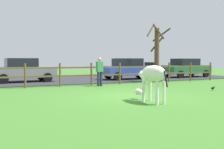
# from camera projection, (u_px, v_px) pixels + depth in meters

# --- Properties ---
(ground_plane) EXTENTS (60.00, 60.00, 0.00)m
(ground_plane) POSITION_uv_depth(u_px,v_px,m) (129.00, 96.00, 10.63)
(ground_plane) COLOR #3D7528
(parking_asphalt) EXTENTS (28.00, 7.40, 0.05)m
(parking_asphalt) POSITION_uv_depth(u_px,v_px,m) (70.00, 80.00, 19.08)
(parking_asphalt) COLOR #2D2D33
(parking_asphalt) RESTS_ON ground_plane
(paddock_fence) EXTENTS (20.57, 0.11, 1.32)m
(paddock_fence) POSITION_uv_depth(u_px,v_px,m) (76.00, 73.00, 14.82)
(paddock_fence) COLOR brown
(paddock_fence) RESTS_ON ground_plane
(bare_tree) EXTENTS (1.64, 1.46, 4.00)m
(bare_tree) POSITION_uv_depth(u_px,v_px,m) (157.00, 52.00, 17.27)
(bare_tree) COLOR #513A23
(bare_tree) RESTS_ON ground_plane
(zebra) EXTENTS (0.54, 1.94, 1.41)m
(zebra) POSITION_uv_depth(u_px,v_px,m) (152.00, 76.00, 9.01)
(zebra) COLOR white
(zebra) RESTS_ON ground_plane
(crow_on_grass) EXTENTS (0.21, 0.10, 0.20)m
(crow_on_grass) POSITION_uv_depth(u_px,v_px,m) (213.00, 88.00, 12.55)
(crow_on_grass) COLOR black
(crow_on_grass) RESTS_ON ground_plane
(parked_car_grey) EXTENTS (4.13, 2.15, 1.56)m
(parked_car_grey) POSITION_uv_depth(u_px,v_px,m) (23.00, 70.00, 16.97)
(parked_car_grey) COLOR slate
(parked_car_grey) RESTS_ON parking_asphalt
(parked_car_blue) EXTENTS (4.01, 1.90, 1.56)m
(parked_car_blue) POSITION_uv_depth(u_px,v_px,m) (129.00, 69.00, 19.47)
(parked_car_blue) COLOR #2D4CAD
(parked_car_blue) RESTS_ON parking_asphalt
(parked_car_green) EXTENTS (4.03, 1.94, 1.56)m
(parked_car_green) POSITION_uv_depth(u_px,v_px,m) (186.00, 68.00, 21.83)
(parked_car_green) COLOR #236B38
(parked_car_green) RESTS_ON parking_asphalt
(visitor_near_fence) EXTENTS (0.38, 0.26, 1.64)m
(visitor_near_fence) POSITION_uv_depth(u_px,v_px,m) (100.00, 70.00, 14.67)
(visitor_near_fence) COLOR #232847
(visitor_near_fence) RESTS_ON ground_plane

